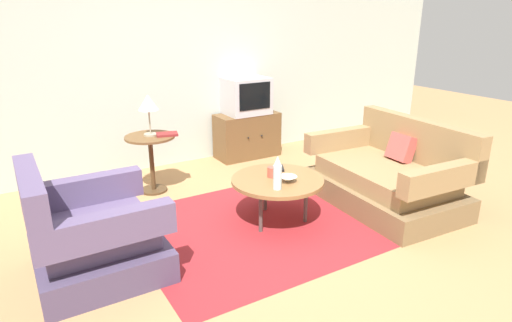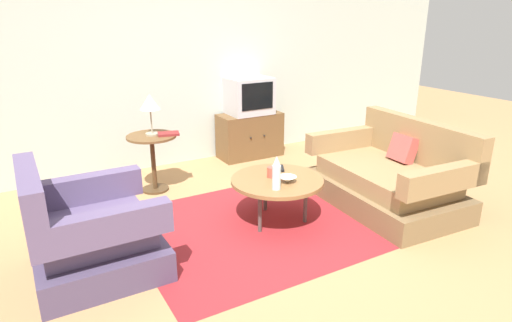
{
  "view_description": "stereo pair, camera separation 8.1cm",
  "coord_description": "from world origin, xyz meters",
  "px_view_note": "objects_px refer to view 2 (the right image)",
  "views": [
    {
      "loc": [
        -1.98,
        -2.99,
        1.9
      ],
      "look_at": [
        0.06,
        0.4,
        0.55
      ],
      "focal_mm": 30.52,
      "sensor_mm": 36.0,
      "label": 1
    },
    {
      "loc": [
        -1.91,
        -3.03,
        1.9
      ],
      "look_at": [
        0.06,
        0.4,
        0.55
      ],
      "focal_mm": 30.52,
      "sensor_mm": 36.0,
      "label": 2
    }
  ],
  "objects_px": {
    "armchair": "(89,236)",
    "table_lamp": "(150,104)",
    "side_table": "(152,151)",
    "book": "(169,134)",
    "couch": "(390,178)",
    "bowl": "(287,179)",
    "vase": "(277,173)",
    "tv_stand": "(250,135)",
    "tv_remote_dark": "(281,168)",
    "television": "(249,96)",
    "mug": "(272,172)",
    "coffee_table": "(277,182)"
  },
  "relations": [
    {
      "from": "bowl",
      "to": "mug",
      "type": "bearing_deg",
      "value": 105.62
    },
    {
      "from": "coffee_table",
      "to": "table_lamp",
      "type": "bearing_deg",
      "value": 119.43
    },
    {
      "from": "vase",
      "to": "table_lamp",
      "type": "bearing_deg",
      "value": 111.7
    },
    {
      "from": "book",
      "to": "bowl",
      "type": "bearing_deg",
      "value": -49.93
    },
    {
      "from": "tv_stand",
      "to": "table_lamp",
      "type": "xyz_separation_m",
      "value": [
        -1.51,
        -0.53,
        0.68
      ]
    },
    {
      "from": "tv_stand",
      "to": "table_lamp",
      "type": "height_order",
      "value": "table_lamp"
    },
    {
      "from": "couch",
      "to": "vase",
      "type": "relative_size",
      "value": 5.25
    },
    {
      "from": "coffee_table",
      "to": "mug",
      "type": "xyz_separation_m",
      "value": [
        -0.02,
        0.06,
        0.08
      ]
    },
    {
      "from": "tv_stand",
      "to": "mug",
      "type": "relative_size",
      "value": 6.14
    },
    {
      "from": "table_lamp",
      "to": "vase",
      "type": "relative_size",
      "value": 1.45
    },
    {
      "from": "vase",
      "to": "television",
      "type": "bearing_deg",
      "value": 66.96
    },
    {
      "from": "tv_stand",
      "to": "tv_remote_dark",
      "type": "relative_size",
      "value": 5.01
    },
    {
      "from": "coffee_table",
      "to": "table_lamp",
      "type": "xyz_separation_m",
      "value": [
        -0.76,
        1.35,
        0.58
      ]
    },
    {
      "from": "mug",
      "to": "couch",
      "type": "bearing_deg",
      "value": -13.95
    },
    {
      "from": "book",
      "to": "side_table",
      "type": "bearing_deg",
      "value": 171.38
    },
    {
      "from": "armchair",
      "to": "side_table",
      "type": "bearing_deg",
      "value": 145.69
    },
    {
      "from": "coffee_table",
      "to": "armchair",
      "type": "bearing_deg",
      "value": -179.46
    },
    {
      "from": "vase",
      "to": "book",
      "type": "distance_m",
      "value": 1.54
    },
    {
      "from": "mug",
      "to": "tv_remote_dark",
      "type": "xyz_separation_m",
      "value": [
        0.19,
        0.13,
        -0.04
      ]
    },
    {
      "from": "coffee_table",
      "to": "vase",
      "type": "distance_m",
      "value": 0.31
    },
    {
      "from": "side_table",
      "to": "book",
      "type": "height_order",
      "value": "book"
    },
    {
      "from": "bowl",
      "to": "couch",
      "type": "bearing_deg",
      "value": -6.03
    },
    {
      "from": "side_table",
      "to": "tv_remote_dark",
      "type": "height_order",
      "value": "side_table"
    },
    {
      "from": "vase",
      "to": "tv_remote_dark",
      "type": "relative_size",
      "value": 1.77
    },
    {
      "from": "tv_stand",
      "to": "bowl",
      "type": "height_order",
      "value": "tv_stand"
    },
    {
      "from": "vase",
      "to": "couch",
      "type": "bearing_deg",
      "value": -1.51
    },
    {
      "from": "side_table",
      "to": "couch",
      "type": "bearing_deg",
      "value": -38.27
    },
    {
      "from": "couch",
      "to": "table_lamp",
      "type": "height_order",
      "value": "table_lamp"
    },
    {
      "from": "coffee_table",
      "to": "table_lamp",
      "type": "relative_size",
      "value": 1.95
    },
    {
      "from": "table_lamp",
      "to": "coffee_table",
      "type": "bearing_deg",
      "value": -60.57
    },
    {
      "from": "table_lamp",
      "to": "vase",
      "type": "height_order",
      "value": "table_lamp"
    },
    {
      "from": "couch",
      "to": "bowl",
      "type": "bearing_deg",
      "value": 87.5
    },
    {
      "from": "side_table",
      "to": "vase",
      "type": "relative_size",
      "value": 2.1
    },
    {
      "from": "tv_stand",
      "to": "television",
      "type": "bearing_deg",
      "value": 90.0
    },
    {
      "from": "armchair",
      "to": "table_lamp",
      "type": "bearing_deg",
      "value": 145.47
    },
    {
      "from": "coffee_table",
      "to": "vase",
      "type": "bearing_deg",
      "value": -124.34
    },
    {
      "from": "armchair",
      "to": "tv_remote_dark",
      "type": "height_order",
      "value": "armchair"
    },
    {
      "from": "television",
      "to": "couch",
      "type": "bearing_deg",
      "value": -77.5
    },
    {
      "from": "vase",
      "to": "book",
      "type": "height_order",
      "value": "vase"
    },
    {
      "from": "tv_stand",
      "to": "tv_remote_dark",
      "type": "height_order",
      "value": "tv_stand"
    },
    {
      "from": "bowl",
      "to": "tv_remote_dark",
      "type": "xyz_separation_m",
      "value": [
        0.14,
        0.32,
        -0.02
      ]
    },
    {
      "from": "couch",
      "to": "mug",
      "type": "height_order",
      "value": "couch"
    },
    {
      "from": "mug",
      "to": "tv_stand",
      "type": "bearing_deg",
      "value": 67.03
    },
    {
      "from": "book",
      "to": "vase",
      "type": "bearing_deg",
      "value": -57.29
    },
    {
      "from": "tv_remote_dark",
      "to": "television",
      "type": "bearing_deg",
      "value": 9.42
    },
    {
      "from": "mug",
      "to": "tv_remote_dark",
      "type": "height_order",
      "value": "mug"
    },
    {
      "from": "armchair",
      "to": "tv_stand",
      "type": "height_order",
      "value": "armchair"
    },
    {
      "from": "vase",
      "to": "coffee_table",
      "type": "bearing_deg",
      "value": 55.66
    },
    {
      "from": "television",
      "to": "tv_stand",
      "type": "bearing_deg",
      "value": -90.0
    },
    {
      "from": "table_lamp",
      "to": "tv_remote_dark",
      "type": "bearing_deg",
      "value": -50.76
    }
  ]
}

